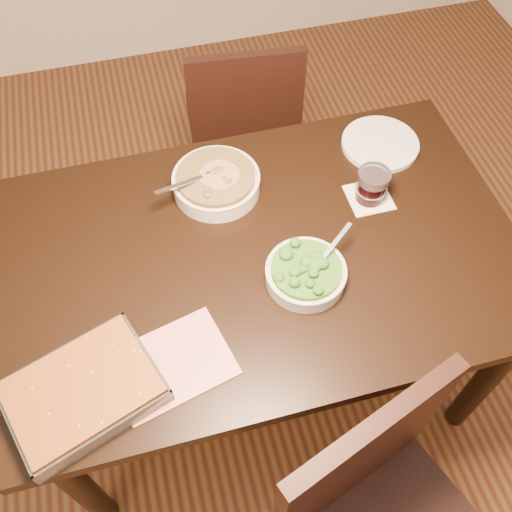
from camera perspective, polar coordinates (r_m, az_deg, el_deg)
The scene contains 10 objects.
ground at distance 2.20m, azimuth 0.50°, elevation -10.81°, with size 4.00×4.00×0.00m, color #401C12.
table at distance 1.62m, azimuth 0.66°, elevation -1.42°, with size 1.40×0.90×0.75m.
magazine_a at distance 1.39m, azimuth -8.40°, elevation -10.62°, with size 0.27×0.20×0.01m, color #C03639.
coaster at distance 1.68m, azimuth 11.23°, elevation 5.76°, with size 0.12×0.12×0.00m, color white.
stew_bowl at distance 1.65m, azimuth -4.00°, elevation 7.42°, with size 0.27×0.25×0.10m.
broccoli_bowl at distance 1.47m, azimuth 5.01°, elevation -1.71°, with size 0.22×0.21×0.08m.
baking_dish at distance 1.37m, azimuth -16.86°, elevation -12.91°, with size 0.39×0.34×0.06m.
wine_tumbler at distance 1.64m, azimuth 11.53°, elevation 6.99°, with size 0.09×0.09×0.10m.
dinner_plate at distance 1.83m, azimuth 12.30°, elevation 10.90°, with size 0.24×0.24×0.02m, color silver.
chair_far at distance 2.27m, azimuth -1.34°, elevation 13.26°, with size 0.44×0.44×0.87m.
Camera 1 is at (-0.25, -0.85, 2.01)m, focal length 40.00 mm.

